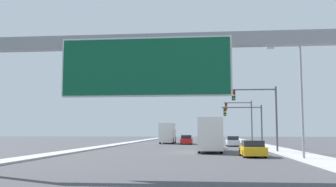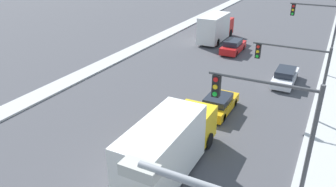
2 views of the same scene
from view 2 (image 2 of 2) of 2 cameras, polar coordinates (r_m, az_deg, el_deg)
name	(u,v)px [view 2 (image 2 of 2)]	position (r m, az deg, el deg)	size (l,w,h in m)	color
median_strip_left	(148,43)	(42.40, -3.49, 8.83)	(2.00, 120.00, 0.15)	#B5B5B5
car_far_left	(233,46)	(39.23, 11.26, 8.06)	(1.86, 4.70, 1.52)	red
car_near_center	(285,76)	(31.48, 19.72, 2.82)	(1.74, 4.78, 1.45)	silver
car_mid_right	(219,104)	(24.91, 8.80, -1.82)	(1.87, 4.34, 1.37)	gold
truck_box_primary	(216,28)	(43.32, 8.32, 11.29)	(2.40, 7.85, 3.52)	red
truck_box_secondary	(169,145)	(17.82, 0.24, -9.04)	(2.40, 8.40, 3.48)	yellow
traffic_light_near_intersection	(277,126)	(14.87, 18.45, -5.36)	(4.74, 0.32, 6.72)	#4C4C4F
traffic_light_mid_block	(299,68)	(24.33, 21.78, 4.07)	(5.13, 0.32, 5.52)	#4C4C4F
traffic_light_far_intersection	(320,28)	(33.74, 25.01, 10.36)	(4.34, 0.32, 6.87)	#4C4C4F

